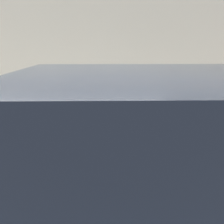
% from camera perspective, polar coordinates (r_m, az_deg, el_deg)
% --- Properties ---
extents(sidewalk, '(24.00, 2.80, 0.12)m').
position_cam_1_polar(sidewalk, '(4.68, -6.32, -8.38)').
color(sidewalk, '#ADAAA3').
rests_on(sidewalk, ground_plane).
extents(building_facade, '(24.00, 0.30, 5.93)m').
position_cam_1_polar(building_facade, '(6.70, -4.65, 24.81)').
color(building_facade, beige).
rests_on(building_facade, ground_plane).
extents(parking_meter, '(0.20, 0.13, 1.57)m').
position_cam_1_polar(parking_meter, '(3.07, -0.00, 1.66)').
color(parking_meter, slate).
rests_on(parking_meter, sidewalk).
extents(parked_car_beside_meter, '(4.99, 2.06, 1.86)m').
position_cam_1_polar(parked_car_beside_meter, '(2.24, 26.17, -14.99)').
color(parked_car_beside_meter, black).
rests_on(parked_car_beside_meter, ground_plane).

